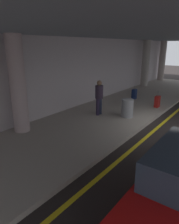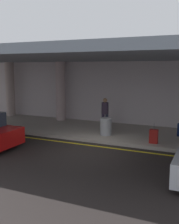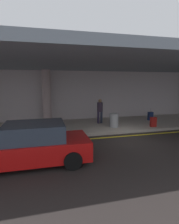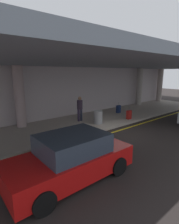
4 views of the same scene
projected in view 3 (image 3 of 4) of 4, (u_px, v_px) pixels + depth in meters
name	position (u px, v px, depth m)	size (l,w,h in m)	color
ground_plane	(128.00, 139.00, 9.38)	(60.00, 60.00, 0.00)	#282321
sidewalk	(108.00, 125.00, 12.33)	(26.00, 4.20, 0.15)	#A49A8E
lane_stripe_yellow	(124.00, 136.00, 9.91)	(26.00, 0.14, 0.01)	yellow
support_column_left_mid	(47.00, 96.00, 12.54)	(0.59, 0.59, 3.65)	#AC9494
ceiling_overhang	(112.00, 66.00, 11.22)	(28.00, 13.20, 0.30)	slate
terminal_back_wall	(99.00, 96.00, 14.18)	(26.00, 0.30, 3.80)	#B7ABAE
car_red	(33.00, 144.00, 6.51)	(4.10, 1.92, 1.50)	#B9100F
traveler_with_luggage	(100.00, 109.00, 12.29)	(0.38, 0.38, 1.68)	#2A213A
suitcase_upright_primary	(150.00, 116.00, 13.35)	(0.36, 0.22, 0.90)	#0F1D44
suitcase_upright_secondary	(153.00, 122.00, 11.38)	(0.36, 0.22, 0.90)	maroon
trash_bin_steel	(114.00, 120.00, 11.31)	(0.56, 0.56, 0.85)	gray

